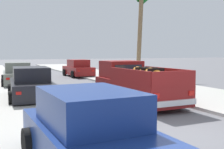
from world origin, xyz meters
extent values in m
plane|color=slate|center=(0.00, 0.00, 0.00)|extent=(160.00, 160.00, 0.00)
cube|color=#B2AFA8|center=(5.02, 12.00, 0.06)|extent=(4.76, 60.00, 0.12)
cube|color=silver|center=(-4.04, 12.00, 0.05)|extent=(0.16, 60.00, 0.10)
cube|color=silver|center=(4.04, 12.00, 0.05)|extent=(0.16, 60.00, 0.10)
cube|color=maroon|center=(1.25, 4.66, 0.60)|extent=(2.01, 5.13, 0.80)
cube|color=maroon|center=(1.23, 6.26, 1.40)|extent=(1.75, 1.53, 0.80)
cube|color=#283342|center=(1.24, 5.50, 1.42)|extent=(1.38, 0.08, 0.44)
cube|color=#283342|center=(1.21, 7.02, 1.42)|extent=(1.46, 0.08, 0.48)
cube|color=maroon|center=(0.36, 3.78, 1.28)|extent=(0.16, 3.30, 0.56)
cube|color=maroon|center=(2.18, 3.81, 1.28)|extent=(0.16, 3.30, 0.56)
cube|color=maroon|center=(1.30, 2.15, 1.28)|extent=(1.88, 0.13, 0.56)
cube|color=silver|center=(1.30, 2.06, 0.44)|extent=(1.83, 0.15, 0.20)
cylinder|color=black|center=(0.25, 6.17, 0.38)|extent=(0.27, 0.76, 0.76)
cylinder|color=black|center=(2.21, 6.21, 0.38)|extent=(0.27, 0.76, 0.76)
cylinder|color=black|center=(0.30, 3.24, 0.38)|extent=(0.27, 0.76, 0.76)
cylinder|color=black|center=(2.26, 3.27, 0.38)|extent=(0.27, 0.76, 0.76)
cube|color=red|center=(0.55, 2.08, 0.74)|extent=(0.22, 0.04, 0.18)
cube|color=red|center=(2.05, 2.10, 0.74)|extent=(0.22, 0.04, 0.18)
ellipsoid|color=orange|center=(1.27, 3.73, 1.30)|extent=(0.73, 1.71, 0.60)
sphere|color=orange|center=(1.25, 4.68, 1.38)|extent=(0.44, 0.44, 0.44)
cube|color=black|center=(1.28, 3.27, 1.30)|extent=(0.72, 0.13, 0.61)
cube|color=black|center=(1.27, 3.73, 1.30)|extent=(0.72, 0.13, 0.61)
cube|color=black|center=(1.26, 4.20, 1.30)|extent=(0.72, 0.13, 0.61)
cube|color=navy|center=(-2.97, -1.19, 0.54)|extent=(1.94, 4.27, 0.72)
cube|color=navy|center=(-2.97, -1.09, 1.22)|extent=(1.61, 2.16, 0.64)
cube|color=#283342|center=(-2.93, -2.05, 1.20)|extent=(1.37, 0.14, 0.52)
cube|color=#283342|center=(-3.01, -0.12, 1.20)|extent=(1.34, 0.14, 0.50)
cylinder|color=black|center=(-2.12, 0.15, 0.32)|extent=(0.25, 0.65, 0.64)
cylinder|color=black|center=(-3.92, 0.08, 0.32)|extent=(0.25, 0.65, 0.64)
cube|color=red|center=(-2.42, 0.95, 0.64)|extent=(0.20, 0.05, 0.12)
cube|color=red|center=(-3.69, 0.90, 0.64)|extent=(0.20, 0.05, 0.12)
cube|color=black|center=(-2.87, 7.37, 0.54)|extent=(1.98, 4.29, 0.72)
cube|color=black|center=(-2.87, 7.27, 1.22)|extent=(1.63, 2.18, 0.64)
cube|color=#283342|center=(-2.82, 8.24, 1.20)|extent=(1.37, 0.15, 0.52)
cube|color=#283342|center=(-2.92, 6.30, 1.20)|extent=(1.34, 0.15, 0.50)
cylinder|color=black|center=(-3.70, 8.72, 0.32)|extent=(0.25, 0.65, 0.64)
cylinder|color=black|center=(-1.90, 8.62, 0.32)|extent=(0.25, 0.65, 0.64)
cylinder|color=black|center=(-3.84, 6.12, 0.32)|extent=(0.25, 0.65, 0.64)
cylinder|color=black|center=(-2.04, 6.02, 0.32)|extent=(0.25, 0.65, 0.64)
cube|color=red|center=(-3.61, 5.30, 0.64)|extent=(0.20, 0.05, 0.12)
cube|color=white|center=(-3.37, 9.51, 0.61)|extent=(0.20, 0.05, 0.10)
cube|color=red|center=(-2.35, 5.23, 0.64)|extent=(0.20, 0.05, 0.12)
cube|color=white|center=(-2.14, 9.44, 0.61)|extent=(0.20, 0.05, 0.10)
cube|color=slate|center=(-2.89, 13.70, 0.54)|extent=(1.95, 4.28, 0.72)
cube|color=slate|center=(-2.90, 13.60, 1.22)|extent=(1.61, 2.17, 0.64)
cube|color=#283342|center=(-2.85, 14.56, 1.20)|extent=(1.37, 0.14, 0.52)
cube|color=#283342|center=(-2.94, 12.63, 1.20)|extent=(1.34, 0.14, 0.50)
cylinder|color=black|center=(-3.74, 15.04, 0.32)|extent=(0.25, 0.65, 0.64)
cylinder|color=black|center=(-1.93, 14.96, 0.32)|extent=(0.25, 0.65, 0.64)
cylinder|color=black|center=(-3.85, 12.44, 0.32)|extent=(0.25, 0.65, 0.64)
cylinder|color=black|center=(-2.05, 12.35, 0.32)|extent=(0.25, 0.65, 0.64)
cube|color=red|center=(-3.62, 11.62, 0.64)|extent=(0.20, 0.05, 0.12)
cube|color=white|center=(-3.41, 15.83, 0.61)|extent=(0.20, 0.05, 0.10)
cube|color=red|center=(-2.36, 11.56, 0.64)|extent=(0.20, 0.05, 0.12)
cube|color=white|center=(-2.18, 15.78, 0.61)|extent=(0.20, 0.05, 0.10)
cube|color=maroon|center=(2.78, 18.44, 0.54)|extent=(1.86, 4.24, 0.72)
cube|color=maroon|center=(2.78, 18.34, 1.22)|extent=(1.57, 2.14, 0.64)
cube|color=#283342|center=(2.76, 19.31, 1.20)|extent=(1.37, 0.11, 0.52)
cube|color=#283342|center=(2.80, 17.37, 1.20)|extent=(1.34, 0.11, 0.50)
cylinder|color=black|center=(1.84, 19.72, 0.32)|extent=(0.24, 0.65, 0.64)
cylinder|color=black|center=(3.65, 19.77, 0.32)|extent=(0.24, 0.65, 0.64)
cylinder|color=black|center=(1.91, 17.12, 0.32)|extent=(0.24, 0.65, 0.64)
cylinder|color=black|center=(3.71, 17.16, 0.32)|extent=(0.24, 0.65, 0.64)
cube|color=red|center=(2.20, 16.32, 0.64)|extent=(0.20, 0.04, 0.12)
cube|color=white|center=(2.11, 20.54, 0.61)|extent=(0.20, 0.04, 0.10)
cube|color=red|center=(3.46, 16.35, 0.64)|extent=(0.20, 0.04, 0.12)
cube|color=white|center=(3.34, 20.57, 0.61)|extent=(0.20, 0.04, 0.10)
cylinder|color=brown|center=(7.17, 14.93, 3.69)|extent=(0.36, 0.94, 7.39)
camera|label=1|loc=(-4.64, -5.87, 2.23)|focal=44.73mm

